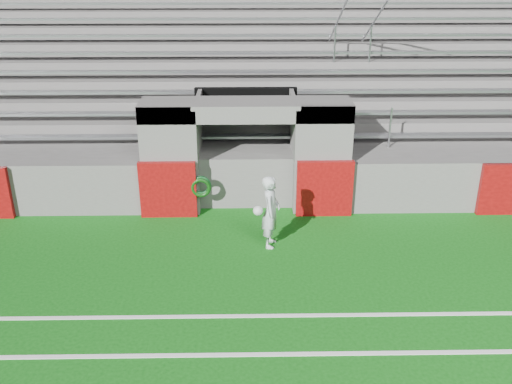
{
  "coord_description": "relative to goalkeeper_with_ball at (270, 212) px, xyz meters",
  "views": [
    {
      "loc": [
        0.01,
        -9.08,
        5.85
      ],
      "look_at": [
        0.2,
        1.8,
        1.1
      ],
      "focal_mm": 40.0,
      "sensor_mm": 36.0,
      "label": 1
    }
  ],
  "objects": [
    {
      "name": "ground",
      "position": [
        -0.49,
        -1.51,
        -0.78
      ],
      "size": [
        90.0,
        90.0,
        0.0
      ],
      "primitive_type": "plane",
      "color": "#0D510F",
      "rests_on": "ground"
    },
    {
      "name": "hose_coil",
      "position": [
        -1.54,
        1.42,
        -0.03
      ],
      "size": [
        0.48,
        0.14,
        0.51
      ],
      "color": "#0B3B17",
      "rests_on": "ground"
    },
    {
      "name": "goalkeeper_with_ball",
      "position": [
        0.0,
        0.0,
        0.0
      ],
      "size": [
        0.6,
        0.62,
        1.56
      ],
      "color": "silver",
      "rests_on": "ground"
    },
    {
      "name": "stadium_structure",
      "position": [
        -0.49,
        6.46,
        0.71
      ],
      "size": [
        26.0,
        8.48,
        5.42
      ],
      "color": "#585654",
      "rests_on": "ground"
    }
  ]
}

